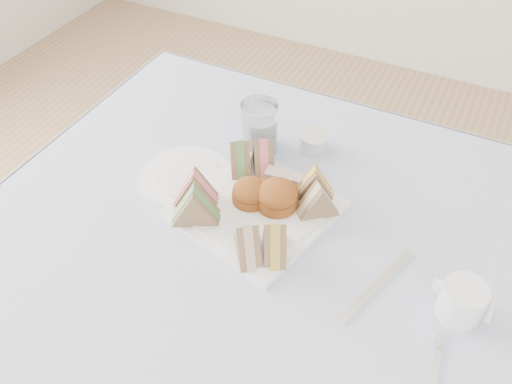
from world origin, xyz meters
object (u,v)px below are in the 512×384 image
at_px(serving_plate, 256,209).
at_px(water_glass, 259,127).
at_px(creamer_jug, 462,301).
at_px(table, 249,364).

height_order(serving_plate, water_glass, water_glass).
relative_size(water_glass, creamer_jug, 1.58).
height_order(serving_plate, creamer_jug, creamer_jug).
height_order(table, water_glass, water_glass).
height_order(water_glass, creamer_jug, water_glass).
bearing_deg(creamer_jug, table, -171.99).
distance_m(serving_plate, creamer_jug, 0.38).
bearing_deg(creamer_jug, serving_plate, 172.73).
xyz_separation_m(table, serving_plate, (-0.03, 0.10, 0.38)).
relative_size(table, serving_plate, 3.58).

